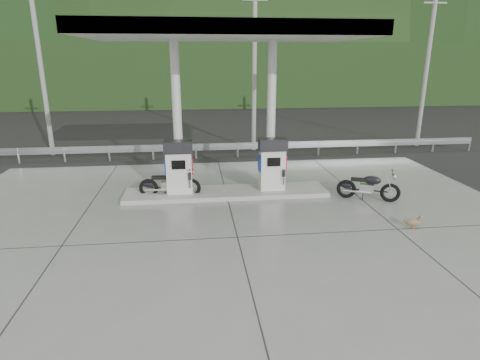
{
  "coord_description": "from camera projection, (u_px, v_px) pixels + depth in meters",
  "views": [
    {
      "loc": [
        -1.06,
        -10.7,
        4.6
      ],
      "look_at": [
        0.3,
        1.0,
        1.0
      ],
      "focal_mm": 30.0,
      "sensor_mm": 36.0,
      "label": 1
    }
  ],
  "objects": [
    {
      "name": "tree_band",
      "position": [
        203.0,
        75.0,
        39.25
      ],
      "size": [
        80.0,
        6.0,
        6.0
      ],
      "primitive_type": "cube",
      "color": "black",
      "rests_on": "ground"
    },
    {
      "name": "utility_pole_b",
      "position": [
        254.0,
        70.0,
        19.7
      ],
      "size": [
        0.22,
        0.22,
        8.0
      ],
      "primitive_type": "cylinder",
      "color": "gray",
      "rests_on": "ground"
    },
    {
      "name": "canopy_column_left",
      "position": [
        177.0,
        118.0,
        13.42
      ],
      "size": [
        0.3,
        0.3,
        5.0
      ],
      "primitive_type": "cylinder",
      "color": "silver",
      "rests_on": "pump_island"
    },
    {
      "name": "gas_pump_left",
      "position": [
        179.0,
        167.0,
        13.51
      ],
      "size": [
        0.95,
        0.55,
        1.8
      ],
      "primitive_type": null,
      "color": "silver",
      "rests_on": "pump_island"
    },
    {
      "name": "road",
      "position": [
        213.0,
        143.0,
        22.55
      ],
      "size": [
        60.0,
        7.0,
        0.01
      ],
      "primitive_type": "cube",
      "color": "black",
      "rests_on": "ground"
    },
    {
      "name": "gas_pump_right",
      "position": [
        272.0,
        164.0,
        13.87
      ],
      "size": [
        0.95,
        0.55,
        1.8
      ],
      "primitive_type": null,
      "color": "silver",
      "rests_on": "pump_island"
    },
    {
      "name": "guardrail",
      "position": [
        217.0,
        143.0,
        19.02
      ],
      "size": [
        26.0,
        0.16,
        1.42
      ],
      "primitive_type": null,
      "color": "gray",
      "rests_on": "ground"
    },
    {
      "name": "utility_pole_c",
      "position": [
        426.0,
        70.0,
        20.7
      ],
      "size": [
        0.22,
        0.22,
        8.0
      ],
      "primitive_type": "cylinder",
      "color": "gray",
      "rests_on": "ground"
    },
    {
      "name": "utility_pole_a",
      "position": [
        42.0,
        71.0,
        18.6
      ],
      "size": [
        0.22,
        0.22,
        8.0
      ],
      "primitive_type": "cylinder",
      "color": "gray",
      "rests_on": "ground"
    },
    {
      "name": "canopy_column_right",
      "position": [
        271.0,
        116.0,
        13.78
      ],
      "size": [
        0.3,
        0.3,
        5.0
      ],
      "primitive_type": "cylinder",
      "color": "silver",
      "rests_on": "pump_island"
    },
    {
      "name": "duck",
      "position": [
        413.0,
        222.0,
        11.19
      ],
      "size": [
        0.5,
        0.28,
        0.34
      ],
      "primitive_type": null,
      "rotation": [
        0.0,
        0.0,
        -0.33
      ],
      "color": "brown",
      "rests_on": "forecourt_apron"
    },
    {
      "name": "canopy_roof",
      "position": [
        225.0,
        32.0,
        12.43
      ],
      "size": [
        8.5,
        5.0,
        0.4
      ],
      "primitive_type": "cube",
      "color": "silver",
      "rests_on": "canopy_column_left"
    },
    {
      "name": "forecourt_apron",
      "position": [
        234.0,
        223.0,
        11.62
      ],
      "size": [
        18.0,
        14.0,
        0.02
      ],
      "primitive_type": "cube",
      "color": "slate",
      "rests_on": "ground"
    },
    {
      "name": "motorcycle_left",
      "position": [
        170.0,
        184.0,
        13.63
      ],
      "size": [
        2.02,
        0.81,
        0.93
      ],
      "primitive_type": null,
      "rotation": [
        0.0,
        0.0,
        -0.1
      ],
      "color": "black",
      "rests_on": "forecourt_apron"
    },
    {
      "name": "pump_island",
      "position": [
        227.0,
        193.0,
        13.97
      ],
      "size": [
        7.0,
        1.4,
        0.15
      ],
      "primitive_type": "cube",
      "color": "gray",
      "rests_on": "forecourt_apron"
    },
    {
      "name": "forested_hills",
      "position": [
        199.0,
        86.0,
        68.62
      ],
      "size": [
        100.0,
        40.0,
        140.0
      ],
      "primitive_type": null,
      "color": "black",
      "rests_on": "ground"
    },
    {
      "name": "motorcycle_right",
      "position": [
        368.0,
        187.0,
        13.38
      ],
      "size": [
        1.99,
        1.33,
        0.91
      ],
      "primitive_type": null,
      "rotation": [
        0.0,
        0.0,
        -0.42
      ],
      "color": "black",
      "rests_on": "forecourt_apron"
    },
    {
      "name": "ground",
      "position": [
        234.0,
        223.0,
        11.63
      ],
      "size": [
        160.0,
        160.0,
        0.0
      ],
      "primitive_type": "plane",
      "color": "black",
      "rests_on": "ground"
    }
  ]
}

